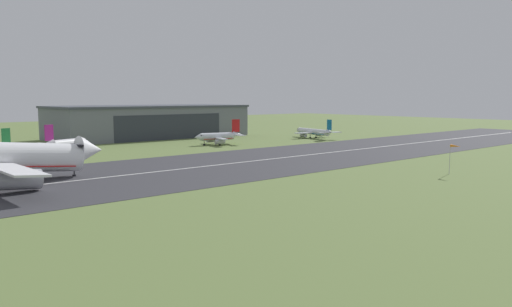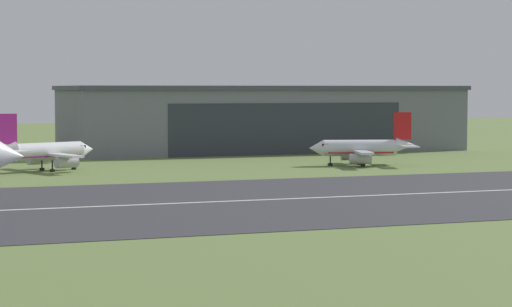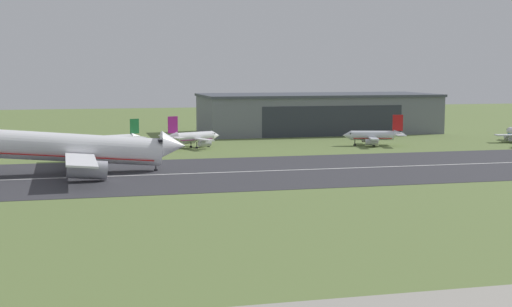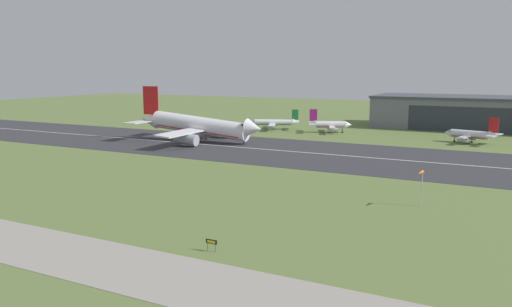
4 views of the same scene
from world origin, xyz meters
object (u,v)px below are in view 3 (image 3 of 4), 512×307
Objects in this scene: airplane_parked_west at (373,136)px; airplane_parked_east at (194,137)px; airplane_parked_far_east at (106,140)px; airplane_landing at (74,149)px.

airplane_parked_east reaches higher than airplane_parked_west.
airplane_parked_west is 78.93m from airplane_parked_far_east.
airplane_parked_west is at bearing -7.02° from airplane_parked_east.
airplane_parked_east is at bearing 53.97° from airplane_landing.
airplane_landing reaches higher than airplane_parked_west.
airplane_parked_west is at bearing -4.84° from airplane_parked_far_east.
airplane_parked_far_east is at bearing 179.85° from airplane_parked_east.
airplane_parked_far_east is (-25.07, 0.07, -0.29)m from airplane_parked_east.
airplane_parked_east is at bearing 172.98° from airplane_parked_west.
airplane_parked_west reaches higher than airplane_parked_far_east.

